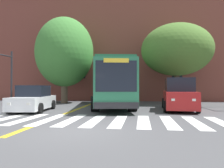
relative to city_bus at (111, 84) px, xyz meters
The scene contains 12 objects.
ground_plane 10.57m from the city_bus, 91.19° to the right, with size 120.00×120.00×0.00m, color #4C4C4F.
crosswalk 7.99m from the city_bus, 98.37° to the right, with size 14.75×4.42×0.01m.
lane_line_yellow_inner 7.01m from the city_bus, 110.20° to the left, with size 0.12×36.00×0.01m, color gold.
lane_line_yellow_outer 6.96m from the city_bus, 108.91° to the left, with size 0.12×36.00×0.01m, color gold.
city_bus is the anchor object (origin of this frame).
car_white_near_lane 6.44m from the city_bus, 140.24° to the right, with size 2.47×4.78×1.75m.
car_red_far_lane 5.67m from the city_bus, 25.98° to the right, with size 2.56×5.31×2.25m.
car_silver_behind_bus 9.88m from the city_bus, 97.78° to the left, with size 2.53×4.81×2.28m.
traffic_light_far_corner 9.63m from the city_bus, behind, with size 0.56×2.77×4.93m.
street_tree_curbside_large 7.78m from the city_bus, 31.24° to the left, with size 8.49×8.37×7.82m.
street_tree_curbside_small 7.08m from the city_bus, 146.63° to the left, with size 8.31×8.46×8.75m.
building_facade 13.01m from the city_bus, 84.67° to the left, with size 41.84×10.09×13.44m.
Camera 1 is at (2.23, -7.81, 1.62)m, focal length 35.00 mm.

